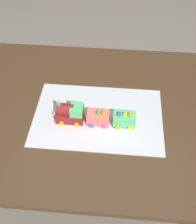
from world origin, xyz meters
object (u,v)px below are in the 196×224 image
(dining_table, at_px, (105,124))
(cake_locomotive, at_px, (70,113))
(cake_car_gondola_coral, at_px, (98,117))
(cake_car_flatbed_mint_green, at_px, (124,119))

(dining_table, relative_size, cake_locomotive, 10.00)
(dining_table, relative_size, cake_car_gondola_coral, 14.00)
(dining_table, xyz_separation_m, cake_locomotive, (-0.16, -0.08, 0.16))
(cake_car_flatbed_mint_green, bearing_deg, cake_locomotive, 180.00)
(dining_table, distance_m, cake_car_gondola_coral, 0.16)
(cake_locomotive, bearing_deg, dining_table, 25.51)
(dining_table, bearing_deg, cake_car_gondola_coral, -111.36)
(dining_table, bearing_deg, cake_locomotive, -154.49)
(cake_car_gondola_coral, bearing_deg, cake_locomotive, 180.00)
(cake_car_gondola_coral, distance_m, cake_car_flatbed_mint_green, 0.12)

